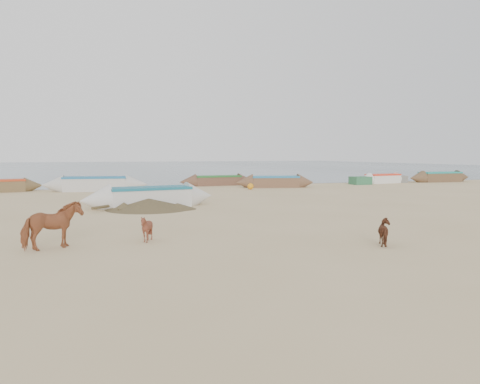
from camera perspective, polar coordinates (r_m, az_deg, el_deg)
name	(u,v)px	position (r m, az deg, el deg)	size (l,w,h in m)	color
ground	(282,234)	(14.76, 5.14, -5.07)	(140.00, 140.00, 0.00)	tan
sea	(109,167)	(95.47, -15.63, 2.99)	(160.00, 160.00, 0.00)	slate
cow_adult	(52,226)	(13.14, -21.95, -3.82)	(0.68, 1.48, 1.25)	#965331
calf_front	(147,229)	(13.51, -11.33, -4.39)	(0.62, 0.70, 0.77)	brown
calf_right	(387,232)	(13.36, 17.48, -4.70)	(0.73, 0.62, 0.73)	#572D1C
near_canoe	(150,197)	(22.34, -10.96, -0.60)	(6.32, 1.45, 0.95)	silver
debris_pile	(149,204)	(21.56, -11.06, -1.41)	(3.87, 3.87, 0.48)	brown
waterline_canoes	(160,182)	(34.31, -9.77, 1.15)	(55.99, 5.53, 0.98)	brown
beach_clutter	(216,183)	(35.03, -3.00, 1.06)	(45.04, 5.75, 0.64)	#316E3C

